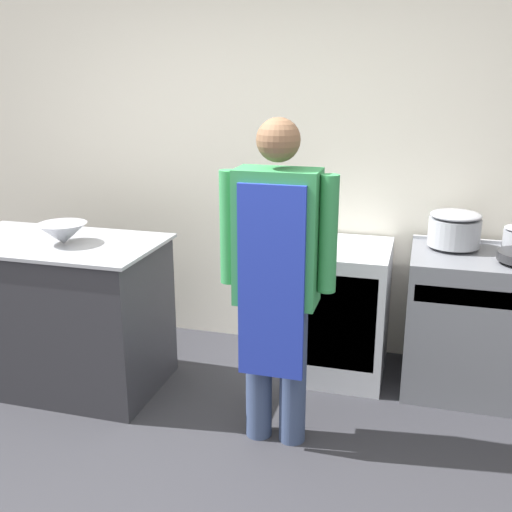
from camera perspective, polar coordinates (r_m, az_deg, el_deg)
The scene contains 7 objects.
wall_back at distance 4.13m, azimuth 2.32°, elevation 9.46°, with size 8.00×0.05×2.70m.
prep_counter at distance 3.92m, azimuth -18.08°, elevation -5.20°, with size 1.28×0.73×0.93m.
stove at distance 3.90m, azimuth 20.58°, elevation -6.08°, with size 0.87×0.63×0.88m.
fridge_unit at distance 3.92m, azimuth 8.05°, elevation -5.12°, with size 0.59×0.65×0.85m.
person_cook at distance 2.97m, azimuth 1.98°, elevation -1.30°, with size 0.59×0.24×1.70m.
mixing_bowl at distance 3.69m, azimuth -17.92°, elevation 2.06°, with size 0.29×0.29×0.12m.
stock_pot at distance 3.82m, azimuth 18.39°, elevation 2.54°, with size 0.31×0.31×0.22m.
Camera 1 is at (0.95, -1.85, 1.88)m, focal length 42.00 mm.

